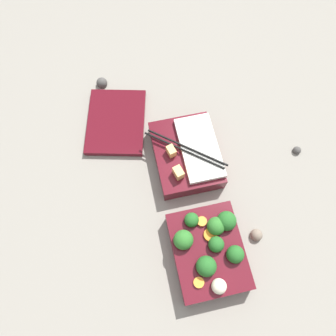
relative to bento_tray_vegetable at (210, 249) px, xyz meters
The scene contains 7 objects.
ground_plane 0.14m from the bento_tray_vegetable, ahead, with size 3.00×3.00×0.00m, color gray.
bento_tray_vegetable is the anchor object (origin of this frame).
bento_tray_rice 0.23m from the bento_tray_vegetable, ahead, with size 0.19×0.17×0.07m.
bento_lid 0.41m from the bento_tray_vegetable, 22.38° to the left, with size 0.19×0.15×0.02m, color #510F19.
pebble_0 0.35m from the bento_tray_vegetable, 55.88° to the right, with size 0.02×0.02×0.02m, color #474442.
pebble_1 0.12m from the bento_tray_vegetable, 85.31° to the right, with size 0.03×0.03×0.03m, color #7A6B5B.
pebble_2 0.53m from the bento_tray_vegetable, 18.95° to the left, with size 0.03×0.03×0.03m, color #474442.
Camera 1 is at (-0.20, 0.11, 0.77)m, focal length 35.00 mm.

